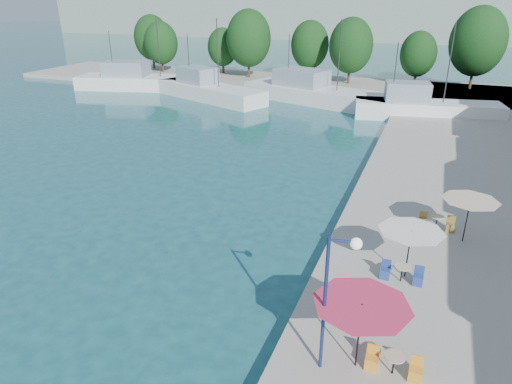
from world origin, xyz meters
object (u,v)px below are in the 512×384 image
at_px(umbrella_cream, 470,205).
at_px(street_lamp, 337,281).
at_px(trawler_02, 208,91).
at_px(umbrella_white, 411,236).
at_px(umbrella_pink, 361,311).
at_px(trawler_04, 423,108).
at_px(trawler_01, 144,81).
at_px(trawler_03, 318,94).

bearing_deg(umbrella_cream, street_lamp, -111.72).
relative_size(trawler_02, umbrella_white, 5.83).
bearing_deg(street_lamp, umbrella_pink, 17.56).
relative_size(trawler_04, umbrella_white, 5.43).
bearing_deg(trawler_01, trawler_03, -13.54).
bearing_deg(trawler_02, street_lamp, -35.73).
height_order(umbrella_cream, street_lamp, street_lamp).
height_order(trawler_02, trawler_03, same).
bearing_deg(umbrella_pink, umbrella_white, 79.84).
distance_m(umbrella_white, umbrella_cream, 5.08).
bearing_deg(trawler_01, trawler_02, -27.74).
relative_size(trawler_03, street_lamp, 4.22).
relative_size(trawler_04, umbrella_pink, 4.81).
xyz_separation_m(trawler_04, umbrella_cream, (3.33, -28.74, 1.58)).
relative_size(umbrella_pink, umbrella_white, 1.13).
bearing_deg(umbrella_pink, trawler_02, 122.90).
height_order(trawler_04, umbrella_white, trawler_04).
distance_m(trawler_01, umbrella_pink, 56.87).
height_order(trawler_03, umbrella_pink, trawler_03).
xyz_separation_m(trawler_03, umbrella_cream, (15.84, -32.40, 1.58)).
height_order(trawler_02, street_lamp, trawler_02).
xyz_separation_m(trawler_02, umbrella_white, (26.98, -33.79, 1.59)).
height_order(trawler_03, umbrella_cream, trawler_03).
bearing_deg(trawler_02, trawler_03, 35.01).
bearing_deg(trawler_01, umbrella_pink, -62.88).
bearing_deg(trawler_03, trawler_01, -161.13).
distance_m(trawler_03, umbrella_white, 39.21).
relative_size(trawler_02, umbrella_pink, 5.16).
distance_m(trawler_04, umbrella_cream, 28.98).
xyz_separation_m(umbrella_pink, umbrella_cream, (3.60, 10.61, -0.22)).
bearing_deg(street_lamp, trawler_01, 119.76).
distance_m(umbrella_pink, umbrella_white, 6.29).
height_order(trawler_01, street_lamp, trawler_01).
bearing_deg(umbrella_cream, trawler_03, 116.06).
xyz_separation_m(trawler_03, umbrella_pink, (12.25, -43.02, 1.81)).
distance_m(umbrella_white, street_lamp, 7.03).
xyz_separation_m(trawler_01, umbrella_white, (38.52, -36.61, 1.59)).
distance_m(trawler_01, trawler_04, 37.84).
bearing_deg(trawler_04, umbrella_cream, -94.23).
height_order(trawler_02, umbrella_white, trawler_02).
xyz_separation_m(trawler_01, trawler_02, (11.55, -2.81, 0.00)).
distance_m(trawler_03, umbrella_pink, 44.76).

